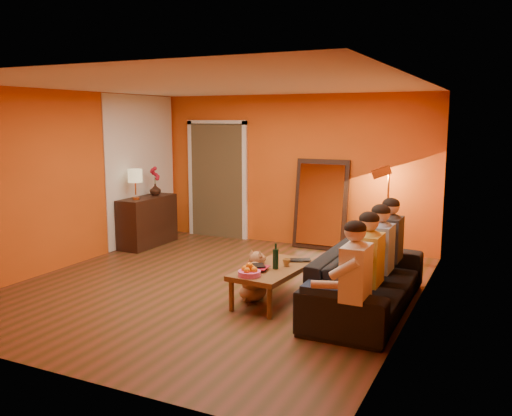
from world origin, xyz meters
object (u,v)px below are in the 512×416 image
at_px(sideboard, 148,221).
at_px(person_far_left, 356,282).
at_px(sofa, 367,280).
at_px(dog, 255,276).
at_px(coffee_table, 273,284).
at_px(wine_bottle, 276,256).
at_px(floor_lamp, 387,215).
at_px(mirror_frame, 321,204).
at_px(table_lamp, 135,184).
at_px(person_far_right, 391,247).
at_px(tumbler, 286,262).
at_px(person_mid_left, 369,269).
at_px(vase, 155,190).
at_px(person_mid_right, 381,257).
at_px(laptop, 298,261).

bearing_deg(sideboard, person_far_left, -30.01).
xyz_separation_m(sofa, dog, (-1.32, -0.26, -0.04)).
bearing_deg(coffee_table, wine_bottle, -40.48).
height_order(sofa, floor_lamp, floor_lamp).
bearing_deg(person_far_left, sideboard, 149.99).
bearing_deg(mirror_frame, sofa, -60.89).
bearing_deg(table_lamp, wine_bottle, -25.04).
bearing_deg(dog, wine_bottle, 21.77).
relative_size(sofa, floor_lamp, 1.63).
distance_m(sofa, person_far_left, 1.04).
relative_size(mirror_frame, person_far_left, 1.25).
xyz_separation_m(sofa, person_far_right, (0.13, 0.65, 0.27)).
bearing_deg(floor_lamp, mirror_frame, 144.07).
bearing_deg(tumbler, person_mid_left, -17.55).
bearing_deg(vase, person_mid_right, -20.96).
bearing_deg(person_mid_left, tumbler, 162.45).
relative_size(sideboard, tumbler, 12.21).
bearing_deg(wine_bottle, laptop, 72.00).
relative_size(sofa, person_far_left, 1.92).
bearing_deg(wine_bottle, sideboard, 150.72).
xyz_separation_m(sideboard, person_far_right, (4.37, -0.87, 0.18)).
bearing_deg(person_far_left, tumbler, 140.70).
height_order(dog, wine_bottle, wine_bottle).
distance_m(mirror_frame, tumbler, 2.77).
height_order(floor_lamp, laptop, floor_lamp).
bearing_deg(laptop, person_far_right, 0.64).
bearing_deg(sideboard, laptop, -22.73).
distance_m(mirror_frame, vase, 2.92).
xyz_separation_m(person_far_left, tumbler, (-1.10, 0.90, -0.15)).
distance_m(dog, tumbler, 0.42).
bearing_deg(mirror_frame, wine_bottle, -81.80).
xyz_separation_m(person_far_left, person_mid_right, (0.00, 1.10, 0.00)).
bearing_deg(wine_bottle, sofa, 14.80).
xyz_separation_m(dog, person_mid_left, (1.45, -0.19, 0.31)).
bearing_deg(person_far_right, vase, 165.58).
distance_m(table_lamp, person_far_right, 4.44).
distance_m(sofa, person_mid_right, 0.31).
bearing_deg(sideboard, dog, -31.44).
distance_m(sofa, vase, 4.64).
xyz_separation_m(person_mid_right, wine_bottle, (-1.17, -0.37, -0.03)).
height_order(mirror_frame, person_far_right, mirror_frame).
bearing_deg(dog, person_mid_left, 16.43).
bearing_deg(person_far_left, laptop, 132.59).
bearing_deg(tumbler, floor_lamp, 73.23).
distance_m(mirror_frame, floor_lamp, 1.25).
distance_m(table_lamp, dog, 3.38).
relative_size(person_mid_right, laptop, 3.70).
height_order(mirror_frame, vase, mirror_frame).
relative_size(dog, vase, 2.93).
distance_m(floor_lamp, dog, 2.76).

